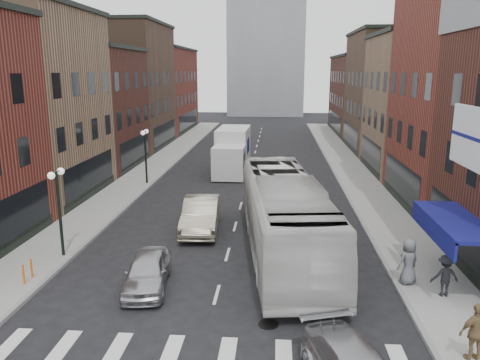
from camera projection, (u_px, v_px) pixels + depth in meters
name	position (u px, v px, depth m)	size (l,w,h in m)	color
ground	(213.00, 307.00, 16.84)	(160.00, 160.00, 0.00)	black
sidewalk_left	(147.00, 172.00, 38.82)	(3.00, 74.00, 0.15)	gray
sidewalk_right	(355.00, 176.00, 37.53)	(3.00, 74.00, 0.15)	gray
curb_left	(165.00, 173.00, 38.72)	(0.20, 74.00, 0.16)	gray
curb_right	(336.00, 176.00, 37.67)	(0.20, 74.00, 0.16)	gray
crosswalk_stripes	(200.00, 357.00, 13.93)	(12.00, 2.20, 0.01)	silver
bldg_left_mid_a	(11.00, 105.00, 30.16)	(10.30, 10.20, 12.30)	#856449
bldg_left_mid_b	(76.00, 108.00, 40.09)	(10.30, 10.20, 10.30)	#4E251C
bldg_left_far_a	(118.00, 86.00, 50.42)	(10.30, 12.20, 13.30)	#4E3627
bldg_left_far_b	(152.00, 90.00, 64.24)	(10.30, 16.20, 11.30)	maroon
bldg_right_mid_b	(436.00, 104.00, 37.71)	(10.30, 10.20, 11.30)	#856449
bldg_right_far_a	(401.00, 92.00, 48.27)	(10.30, 12.20, 12.30)	#4E3627
bldg_right_far_b	(374.00, 95.00, 62.08)	(10.30, 16.20, 10.30)	#4E251C
awning_blue	(451.00, 222.00, 17.99)	(1.80, 5.00, 0.78)	navy
billboard_sign	(473.00, 139.00, 15.28)	(1.52, 3.00, 3.70)	black
streetlamp_near	(58.00, 196.00, 20.62)	(0.32, 1.22, 4.11)	black
streetlamp_far	(145.00, 146.00, 34.21)	(0.32, 1.22, 4.11)	black
bike_rack	(28.00, 271.00, 18.56)	(0.08, 0.68, 0.80)	#D8590C
box_truck	(232.00, 151.00, 38.90)	(2.64, 8.27, 3.58)	silver
transit_bus	(284.00, 215.00, 21.47)	(3.08, 13.18, 3.67)	silver
sedan_left_near	(147.00, 271.00, 18.25)	(1.61, 4.00, 1.36)	silver
sedan_left_far	(201.00, 214.00, 24.85)	(1.82, 5.22, 1.72)	beige
ped_right_a	(445.00, 276.00, 17.25)	(1.03, 0.51, 1.59)	black
ped_right_b	(477.00, 333.00, 13.34)	(1.04, 0.52, 1.78)	olive
ped_right_c	(409.00, 262.00, 18.23)	(0.89, 0.58, 1.82)	slate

